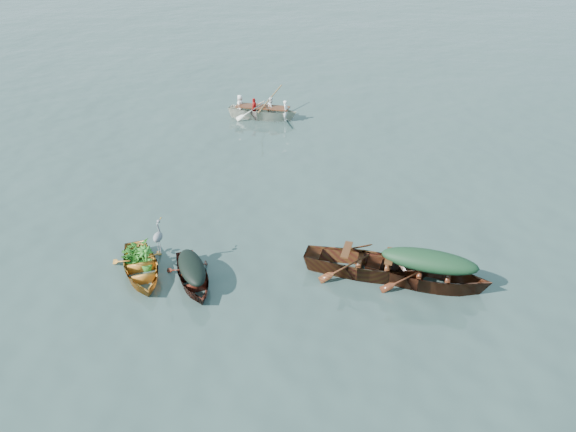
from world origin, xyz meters
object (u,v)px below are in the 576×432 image
green_tarp_boat (426,285)px  dark_covered_boat (193,283)px  rowed_boat (263,119)px  heron (159,242)px  open_wooden_boat (366,274)px  yellow_dinghy (142,275)px

green_tarp_boat → dark_covered_boat: bearing=107.0°
dark_covered_boat → green_tarp_boat: (5.94, 0.92, 0.00)m
rowed_boat → green_tarp_boat: bearing=-146.3°
green_tarp_boat → heron: (-6.96, -0.47, 0.88)m
dark_covered_boat → green_tarp_boat: size_ratio=0.69×
green_tarp_boat → heron: heron is taller
open_wooden_boat → rowed_boat: 12.49m
dark_covered_boat → heron: (-1.02, 0.45, 0.88)m
yellow_dinghy → dark_covered_boat: 1.47m
heron → dark_covered_boat: bearing=-54.3°
open_wooden_boat → green_tarp_boat: bearing=-92.6°
rowed_boat → heron: 12.09m
rowed_boat → heron: bearing=-177.5°
rowed_boat → dark_covered_boat: bearing=-172.8°
open_wooden_boat → rowed_boat: (-5.20, 11.36, 0.00)m
yellow_dinghy → dark_covered_boat: (1.46, -0.12, 0.00)m
green_tarp_boat → open_wooden_boat: size_ratio=0.95×
dark_covered_boat → rowed_boat: size_ratio=0.70×
dark_covered_boat → open_wooden_boat: (4.40, 1.14, 0.00)m
open_wooden_boat → heron: 5.54m
open_wooden_boat → yellow_dinghy: bearing=105.4°
rowed_boat → heron: heron is taller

